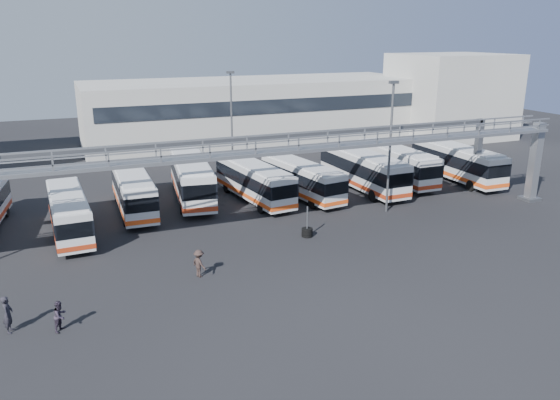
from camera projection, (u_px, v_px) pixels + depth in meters
name	position (u px, v px, depth m)	size (l,w,h in m)	color
ground	(281.00, 268.00, 32.90)	(140.00, 140.00, 0.00)	black
gantry	(247.00, 159.00, 36.48)	(51.40, 5.15, 7.10)	gray
warehouse	(254.00, 112.00, 69.69)	(42.00, 14.00, 8.00)	#9E9E99
building_right	(451.00, 96.00, 73.40)	(14.00, 12.00, 11.00)	#B2B2AD
light_pole_mid	(390.00, 140.00, 41.77)	(0.70, 0.35, 10.21)	#4C4F54
light_pole_back	(232.00, 119.00, 52.13)	(0.70, 0.35, 10.21)	#4C4F54
bus_2	(69.00, 212.00, 37.95)	(2.75, 10.12, 3.04)	silver
bus_3	(133.00, 190.00, 42.92)	(2.67, 10.58, 3.20)	silver
bus_4	(192.00, 177.00, 45.94)	(4.15, 11.84, 3.52)	silver
bus_5	(254.00, 180.00, 45.77)	(3.66, 10.70, 3.18)	silver
bus_6	(302.00, 178.00, 46.73)	(3.80, 10.30, 3.06)	silver
bus_7	(363.00, 169.00, 49.01)	(2.88, 11.34, 3.43)	silver
bus_8	(395.00, 163.00, 51.61)	(2.55, 11.02, 3.35)	silver
bus_9	(457.00, 161.00, 52.01)	(2.75, 11.18, 3.38)	silver
pedestrian_a	(8.00, 314.00, 25.64)	(0.68, 0.44, 1.86)	black
pedestrian_b	(60.00, 316.00, 25.82)	(0.75, 0.58, 1.54)	#2C2432
pedestrian_c	(199.00, 263.00, 31.57)	(1.07, 0.61, 1.65)	#302320
tire_stack	(307.00, 232.00, 37.94)	(0.77, 0.77, 2.21)	black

